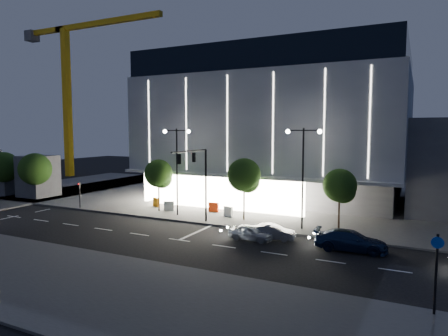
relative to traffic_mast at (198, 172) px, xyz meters
name	(u,v)px	position (x,y,z in m)	size (l,w,h in m)	color
ground	(169,233)	(-1.00, -3.34, -5.03)	(160.00, 160.00, 0.00)	black
sidewalk_museum	(301,196)	(4.00, 20.66, -4.95)	(70.00, 40.00, 0.15)	#474747
sidewalk_near	(121,293)	(4.00, -15.34, -4.95)	(70.00, 10.00, 0.15)	#474747
sidewalk_west	(32,192)	(-31.00, 6.66, -4.95)	(16.00, 50.00, 0.15)	#474747
museum	(283,127)	(1.98, 18.97, 4.25)	(30.00, 25.80, 18.00)	#4C4C51
traffic_mast	(198,172)	(0.00, 0.00, 0.00)	(0.33, 5.89, 7.07)	black
street_lamp_west	(177,159)	(-4.00, 2.66, 0.93)	(3.16, 0.36, 9.00)	black
street_lamp_east	(303,163)	(9.00, 2.66, 0.93)	(3.16, 0.36, 9.00)	black
ped_signal_far	(80,192)	(-16.00, 1.16, -3.14)	(0.22, 0.24, 3.00)	black
cycle_sign_pole	(436,270)	(19.00, -10.85, -2.74)	(0.56, 0.13, 4.00)	black
tower_crane	(70,69)	(-41.92, 24.66, 15.48)	(32.00, 2.00, 28.50)	gold
tree_left	(159,175)	(-6.97, 3.68, -0.99)	(3.02, 3.02, 5.72)	black
tree_mid	(244,177)	(3.03, 3.68, -0.69)	(3.25, 3.25, 6.15)	black
tree_right	(340,187)	(12.03, 3.68, -1.14)	(2.91, 2.91, 5.51)	black
car_lead	(251,233)	(6.20, -2.37, -4.41)	(1.47, 3.65, 1.24)	silver
car_second	(272,232)	(7.67, -1.37, -4.42)	(1.29, 3.69, 1.21)	gray
car_third	(351,241)	(13.82, -1.72, -4.28)	(2.11, 5.18, 1.50)	#122246
barrier_a	(156,202)	(-8.64, 5.45, -4.38)	(1.10, 0.25, 1.00)	orange
barrier_b	(169,206)	(-6.05, 4.18, -4.38)	(1.10, 0.25, 1.00)	#BABABA
barrier_c	(214,207)	(-1.40, 5.69, -4.38)	(1.10, 0.25, 1.00)	red
barrier_d	(228,212)	(1.00, 4.29, -4.38)	(1.10, 0.25, 1.00)	white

